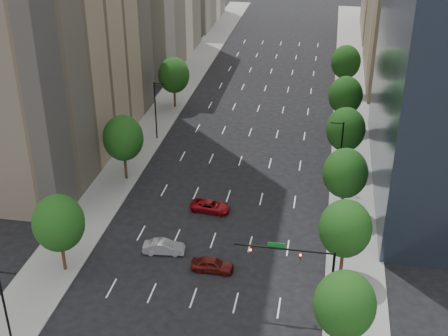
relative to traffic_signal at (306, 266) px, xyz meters
The scene contains 19 objects.
sidewalk_left 40.05m from the traffic_signal, 130.94° to the left, with size 6.00×200.00×0.15m, color slate.
sidewalk_right 30.84m from the traffic_signal, 80.59° to the left, with size 6.00×200.00×0.15m, color slate.
filler_right 104.05m from the traffic_signal, 82.00° to the left, with size 14.00×26.00×16.00m, color #8C7759.
tree_right_0 6.09m from the traffic_signal, 55.21° to the right, with size 5.20×5.20×8.39m.
tree_right_1 6.96m from the traffic_signal, 59.96° to the left, with size 5.20×5.20×8.75m.
tree_right_2 18.34m from the traffic_signal, 79.09° to the left, with size 5.20×5.20×8.61m.
tree_right_3 30.21m from the traffic_signal, 83.40° to the left, with size 5.20×5.20×8.89m.
tree_right_4 44.14m from the traffic_signal, 85.49° to the left, with size 5.20×5.20×8.46m.
tree_right_5 60.11m from the traffic_signal, 86.69° to the left, with size 5.20×5.20×8.75m.
tree_left_0 24.62m from the traffic_signal, behind, with size 5.20×5.20×8.75m.
tree_left_1 32.96m from the traffic_signal, 138.11° to the left, with size 5.20×5.20×8.97m.
tree_left_2 53.91m from the traffic_signal, 117.07° to the left, with size 5.20×5.20×8.68m.
streetlight_rn 25.17m from the traffic_signal, 83.37° to the left, with size 1.70×0.20×9.00m.
streetlight_ls 25.97m from the traffic_signal, 157.36° to the right, with size 1.70×0.20×9.00m.
streetlight_ln 42.42m from the traffic_signal, 124.40° to the left, with size 1.70×0.20×9.00m.
traffic_signal is the anchor object (origin of this frame).
car_maroon 11.46m from the traffic_signal, 154.28° to the left, with size 1.77×4.41×1.50m, color #490F0C.
car_silver 17.28m from the traffic_signal, 156.08° to the left, with size 1.56×4.46×1.47m, color #9B9BA0.
car_red_far 20.60m from the traffic_signal, 126.76° to the left, with size 2.21×4.80×1.33m, color maroon.
Camera 1 is at (11.12, -15.18, 38.35)m, focal length 48.73 mm.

